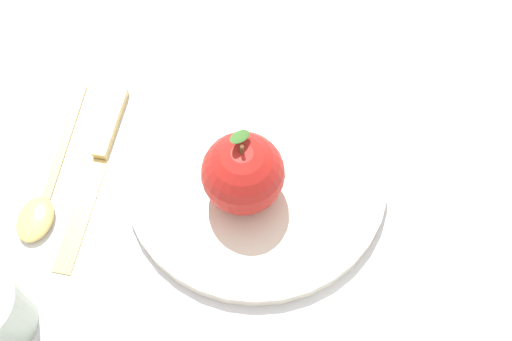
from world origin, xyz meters
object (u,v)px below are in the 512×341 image
Objects in this scene: apple at (247,173)px; dinner_plate at (256,176)px; knife at (99,157)px; spoon at (43,202)px.

dinner_plate is at bearing -32.19° from apple.
apple is 0.16m from knife.
apple is at bearing -116.44° from knife.
apple is at bearing -98.18° from spoon.
apple is at bearing 147.81° from dinner_plate.
dinner_plate is 1.30× the size of knife.
dinner_plate is 0.21m from spoon.
apple reaches higher than spoon.
spoon is at bearing 87.25° from dinner_plate.
apple is 0.46× the size of knife.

